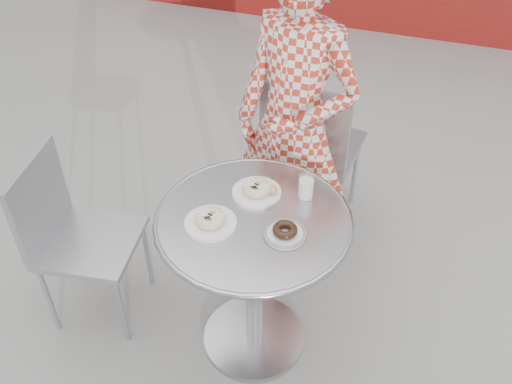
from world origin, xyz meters
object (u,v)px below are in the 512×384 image
(chair_far, at_px, (312,176))
(chair_left, at_px, (95,268))
(seated_person, at_px, (295,127))
(plate_far, at_px, (257,190))
(plate_checker, at_px, (285,232))
(plate_near, at_px, (210,221))
(milk_cup, at_px, (306,188))
(bistro_table, at_px, (254,253))

(chair_far, xyz_separation_m, chair_left, (-0.82, -0.98, -0.03))
(seated_person, relative_size, plate_far, 8.37)
(plate_far, distance_m, plate_checker, 0.26)
(chair_far, relative_size, plate_near, 4.80)
(chair_left, relative_size, milk_cup, 8.55)
(chair_left, bearing_deg, seated_person, -59.14)
(plate_checker, bearing_deg, chair_left, 179.47)
(chair_left, xyz_separation_m, plate_far, (0.76, 0.18, 0.55))
(bistro_table, distance_m, chair_left, 0.86)
(bistro_table, height_order, plate_near, plate_near)
(plate_checker, xyz_separation_m, milk_cup, (0.02, 0.24, 0.03))
(chair_far, distance_m, plate_checker, 1.12)
(plate_far, bearing_deg, plate_checker, -48.09)
(plate_checker, bearing_deg, plate_near, -172.89)
(plate_checker, relative_size, milk_cup, 1.61)
(chair_left, bearing_deg, bistro_table, -95.01)
(plate_far, distance_m, milk_cup, 0.20)
(seated_person, xyz_separation_m, plate_far, (-0.03, -0.45, -0.03))
(milk_cup, bearing_deg, bistro_table, -130.01)
(plate_near, xyz_separation_m, milk_cup, (0.30, 0.28, 0.03))
(chair_left, xyz_separation_m, plate_near, (0.64, -0.04, 0.55))
(plate_near, height_order, plate_checker, plate_near)
(plate_far, relative_size, plate_checker, 1.22)
(plate_far, bearing_deg, seated_person, 85.83)
(chair_far, bearing_deg, plate_checker, 101.60)
(seated_person, bearing_deg, milk_cup, -50.68)
(chair_left, height_order, plate_checker, chair_left)
(chair_far, distance_m, plate_near, 1.16)
(bistro_table, distance_m, plate_checker, 0.26)
(bistro_table, distance_m, plate_near, 0.27)
(seated_person, bearing_deg, plate_far, -76.03)
(plate_far, bearing_deg, chair_left, -166.32)
(plate_far, xyz_separation_m, plate_near, (-0.11, -0.23, -0.00))
(plate_far, distance_m, plate_near, 0.26)
(seated_person, bearing_deg, bistro_table, -72.06)
(milk_cup, bearing_deg, chair_far, 99.86)
(plate_near, bearing_deg, chair_left, 176.03)
(chair_far, height_order, plate_far, chair_far)
(chair_left, distance_m, plate_near, 0.84)
(chair_left, xyz_separation_m, plate_checker, (0.93, -0.01, 0.54))
(bistro_table, distance_m, chair_far, 0.99)
(chair_left, height_order, milk_cup, milk_cup)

